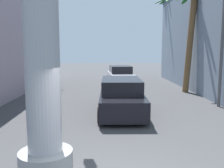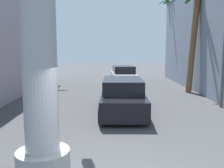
# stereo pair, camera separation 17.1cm
# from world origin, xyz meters

# --- Properties ---
(ground_plane) EXTENTS (84.12, 84.12, 0.00)m
(ground_plane) POSITION_xyz_m (0.00, 10.00, 0.00)
(ground_plane) COLOR #424244
(street_lamp) EXTENTS (2.48, 0.28, 7.14)m
(street_lamp) POSITION_xyz_m (5.12, 7.89, 4.32)
(street_lamp) COLOR #59595E
(street_lamp) RESTS_ON ground
(car_lead) EXTENTS (2.06, 5.20, 1.56)m
(car_lead) POSITION_xyz_m (0.45, 6.89, 0.74)
(car_lead) COLOR black
(car_lead) RESTS_ON ground
(car_far) EXTENTS (2.25, 4.68, 1.56)m
(car_far) POSITION_xyz_m (0.94, 16.59, 0.74)
(car_far) COLOR black
(car_far) RESTS_ON ground
(palm_tree_mid_right) EXTENTS (2.37, 2.37, 6.74)m
(palm_tree_mid_right) POSITION_xyz_m (5.38, 12.33, 3.99)
(palm_tree_mid_right) COLOR brown
(palm_tree_mid_right) RESTS_ON ground
(palm_tree_far_right) EXTENTS (2.94, 2.82, 8.14)m
(palm_tree_far_right) POSITION_xyz_m (5.93, 20.83, 5.35)
(palm_tree_far_right) COLOR brown
(palm_tree_far_right) RESTS_ON ground
(palm_tree_far_left) EXTENTS (2.47, 2.55, 9.48)m
(palm_tree_far_left) POSITION_xyz_m (-5.82, 18.51, 5.31)
(palm_tree_far_left) COLOR brown
(palm_tree_far_left) RESTS_ON ground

